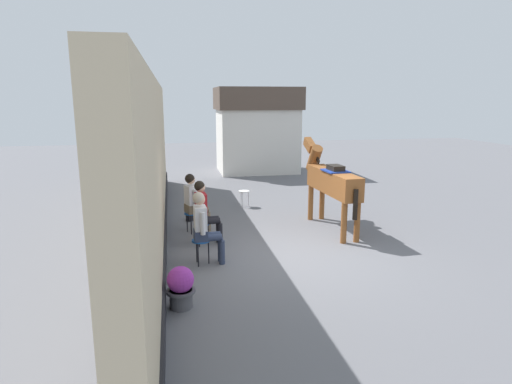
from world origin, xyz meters
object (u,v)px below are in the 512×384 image
object	(u,v)px
flower_planter_near	(181,286)
satchel_bag	(191,217)
seated_visitor_near	(204,224)
saddled_horse_center	(331,181)
spare_stool_white	(244,193)
seated_visitor_middle	(204,209)
seated_visitor_far	(194,200)

from	to	relation	value
flower_planter_near	satchel_bag	distance (m)	4.80
seated_visitor_near	saddled_horse_center	distance (m)	3.60
seated_visitor_near	saddled_horse_center	xyz separation A→B (m)	(3.12, 1.75, 0.38)
seated_visitor_near	saddled_horse_center	world-z (taller)	saddled_horse_center
saddled_horse_center	spare_stool_white	bearing A→B (deg)	122.99
saddled_horse_center	satchel_bag	size ratio (longest dim) A/B	10.71
seated_visitor_near	flower_planter_near	world-z (taller)	seated_visitor_near
seated_visitor_near	satchel_bag	bearing A→B (deg)	91.88
seated_visitor_middle	saddled_horse_center	bearing A→B (deg)	11.82
flower_planter_near	satchel_bag	xyz separation A→B (m)	(0.38, 4.78, -0.23)
seated_visitor_near	seated_visitor_far	size ratio (longest dim) A/B	1.00
saddled_horse_center	flower_planter_near	xyz separation A→B (m)	(-3.60, -3.46, -0.82)
seated_visitor_near	seated_visitor_middle	bearing A→B (deg)	85.39
satchel_bag	seated_visitor_far	bearing A→B (deg)	46.92
satchel_bag	seated_visitor_middle	bearing A→B (deg)	50.87
seated_visitor_far	spare_stool_white	bearing A→B (deg)	55.62
satchel_bag	flower_planter_near	bearing A→B (deg)	40.70
saddled_horse_center	spare_stool_white	distance (m)	3.12
seated_visitor_far	satchel_bag	xyz separation A→B (m)	(-0.03, 1.04, -0.68)
spare_stool_white	satchel_bag	xyz separation A→B (m)	(-1.57, -1.21, -0.30)
seated_visitor_near	spare_stool_white	world-z (taller)	seated_visitor_near
seated_visitor_middle	saddled_horse_center	world-z (taller)	saddled_horse_center
seated_visitor_far	saddled_horse_center	world-z (taller)	saddled_horse_center
seated_visitor_middle	flower_planter_near	size ratio (longest dim) A/B	2.17
seated_visitor_near	seated_visitor_far	distance (m)	2.04
saddled_horse_center	flower_planter_near	size ratio (longest dim) A/B	4.69
seated_visitor_near	flower_planter_near	bearing A→B (deg)	-105.90
seated_visitor_middle	satchel_bag	bearing A→B (deg)	95.58
flower_planter_near	satchel_bag	size ratio (longest dim) A/B	2.29
seated_visitor_middle	saddled_horse_center	distance (m)	3.12
seated_visitor_middle	spare_stool_white	world-z (taller)	seated_visitor_middle
seated_visitor_far	satchel_bag	distance (m)	1.24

